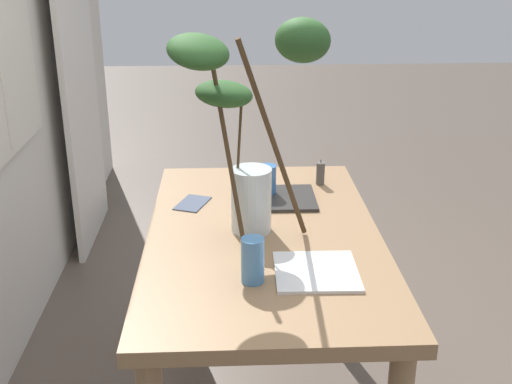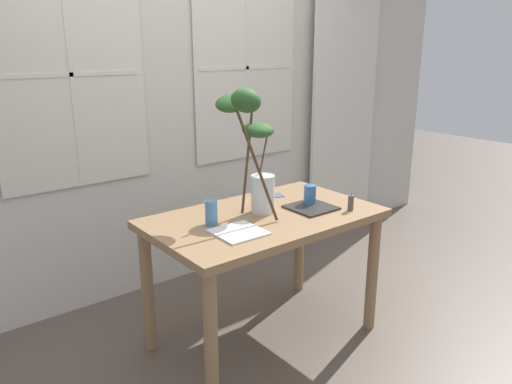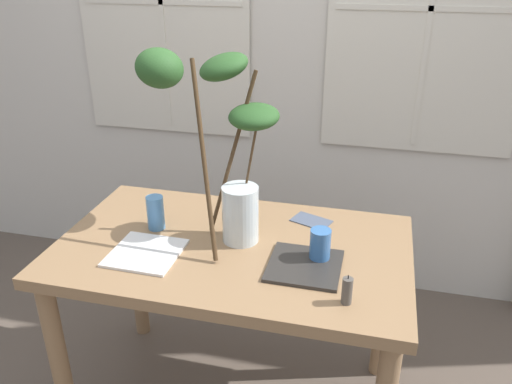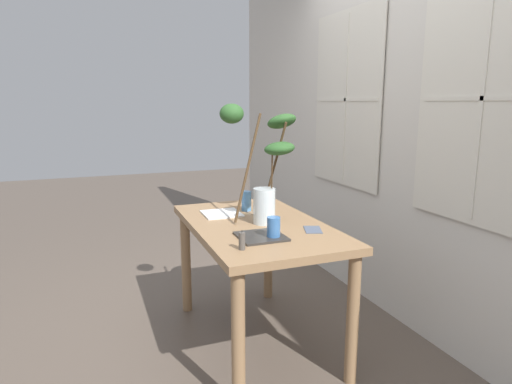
{
  "view_description": "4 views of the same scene",
  "coord_description": "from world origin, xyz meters",
  "px_view_note": "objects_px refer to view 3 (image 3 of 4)",
  "views": [
    {
      "loc": [
        -1.86,
        0.11,
        1.64
      ],
      "look_at": [
        -0.02,
        0.03,
        0.91
      ],
      "focal_mm": 44.87,
      "sensor_mm": 36.0,
      "label": 1
    },
    {
      "loc": [
        -1.63,
        -1.98,
        1.66
      ],
      "look_at": [
        -0.02,
        0.05,
        0.88
      ],
      "focal_mm": 35.06,
      "sensor_mm": 36.0,
      "label": 2
    },
    {
      "loc": [
        0.46,
        -1.52,
        1.72
      ],
      "look_at": [
        0.07,
        0.05,
        0.95
      ],
      "focal_mm": 36.13,
      "sensor_mm": 36.0,
      "label": 3
    },
    {
      "loc": [
        2.36,
        -0.92,
        1.46
      ],
      "look_at": [
        -0.06,
        0.02,
        0.94
      ],
      "focal_mm": 31.07,
      "sensor_mm": 36.0,
      "label": 4
    }
  ],
  "objects_px": {
    "drinking_glass_blue_left": "(156,213)",
    "plate_square_left": "(146,253)",
    "dining_table": "(233,270)",
    "vase_with_branches": "(224,138)",
    "plate_square_right": "(305,266)",
    "drinking_glass_blue_right": "(320,245)",
    "pillar_candle": "(347,291)"
  },
  "relations": [
    {
      "from": "drinking_glass_blue_right",
      "to": "pillar_candle",
      "type": "height_order",
      "value": "drinking_glass_blue_right"
    },
    {
      "from": "vase_with_branches",
      "to": "drinking_glass_blue_left",
      "type": "relative_size",
      "value": 5.53
    },
    {
      "from": "vase_with_branches",
      "to": "drinking_glass_blue_left",
      "type": "bearing_deg",
      "value": -177.69
    },
    {
      "from": "pillar_candle",
      "to": "plate_square_right",
      "type": "bearing_deg",
      "value": 133.31
    },
    {
      "from": "dining_table",
      "to": "plate_square_left",
      "type": "height_order",
      "value": "plate_square_left"
    },
    {
      "from": "plate_square_left",
      "to": "vase_with_branches",
      "type": "bearing_deg",
      "value": 39.15
    },
    {
      "from": "dining_table",
      "to": "drinking_glass_blue_right",
      "type": "relative_size",
      "value": 10.79
    },
    {
      "from": "plate_square_left",
      "to": "pillar_candle",
      "type": "relative_size",
      "value": 2.37
    },
    {
      "from": "dining_table",
      "to": "plate_square_left",
      "type": "xyz_separation_m",
      "value": [
        -0.27,
        -0.13,
        0.12
      ]
    },
    {
      "from": "drinking_glass_blue_left",
      "to": "plate_square_left",
      "type": "xyz_separation_m",
      "value": [
        0.04,
        -0.18,
        -0.06
      ]
    },
    {
      "from": "dining_table",
      "to": "pillar_candle",
      "type": "distance_m",
      "value": 0.51
    },
    {
      "from": "vase_with_branches",
      "to": "pillar_candle",
      "type": "distance_m",
      "value": 0.64
    },
    {
      "from": "plate_square_right",
      "to": "pillar_candle",
      "type": "distance_m",
      "value": 0.22
    },
    {
      "from": "plate_square_left",
      "to": "drinking_glass_blue_right",
      "type": "bearing_deg",
      "value": 10.13
    },
    {
      "from": "drinking_glass_blue_right",
      "to": "plate_square_right",
      "type": "xyz_separation_m",
      "value": [
        -0.04,
        -0.05,
        -0.05
      ]
    },
    {
      "from": "drinking_glass_blue_right",
      "to": "pillar_candle",
      "type": "relative_size",
      "value": 1.18
    },
    {
      "from": "plate_square_left",
      "to": "pillar_candle",
      "type": "xyz_separation_m",
      "value": [
        0.7,
        -0.11,
        0.04
      ]
    },
    {
      "from": "dining_table",
      "to": "drinking_glass_blue_left",
      "type": "relative_size",
      "value": 9.65
    },
    {
      "from": "plate_square_left",
      "to": "pillar_candle",
      "type": "distance_m",
      "value": 0.71
    },
    {
      "from": "pillar_candle",
      "to": "drinking_glass_blue_right",
      "type": "bearing_deg",
      "value": 116.89
    },
    {
      "from": "vase_with_branches",
      "to": "plate_square_right",
      "type": "xyz_separation_m",
      "value": [
        0.31,
        -0.14,
        -0.37
      ]
    },
    {
      "from": "drinking_glass_blue_left",
      "to": "pillar_candle",
      "type": "distance_m",
      "value": 0.79
    },
    {
      "from": "drinking_glass_blue_left",
      "to": "plate_square_right",
      "type": "bearing_deg",
      "value": -12.57
    },
    {
      "from": "drinking_glass_blue_left",
      "to": "vase_with_branches",
      "type": "bearing_deg",
      "value": 2.31
    },
    {
      "from": "pillar_candle",
      "to": "vase_with_branches",
      "type": "bearing_deg",
      "value": 146.89
    },
    {
      "from": "plate_square_right",
      "to": "drinking_glass_blue_right",
      "type": "bearing_deg",
      "value": 52.55
    },
    {
      "from": "drinking_glass_blue_right",
      "to": "plate_square_right",
      "type": "bearing_deg",
      "value": -127.45
    },
    {
      "from": "drinking_glass_blue_right",
      "to": "pillar_candle",
      "type": "xyz_separation_m",
      "value": [
        0.11,
        -0.21,
        -0.01
      ]
    },
    {
      "from": "drinking_glass_blue_left",
      "to": "drinking_glass_blue_right",
      "type": "xyz_separation_m",
      "value": [
        0.63,
        -0.08,
        -0.01
      ]
    },
    {
      "from": "drinking_glass_blue_left",
      "to": "drinking_glass_blue_right",
      "type": "bearing_deg",
      "value": -6.92
    },
    {
      "from": "vase_with_branches",
      "to": "plate_square_right",
      "type": "relative_size",
      "value": 3.01
    },
    {
      "from": "dining_table",
      "to": "pillar_candle",
      "type": "height_order",
      "value": "pillar_candle"
    }
  ]
}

